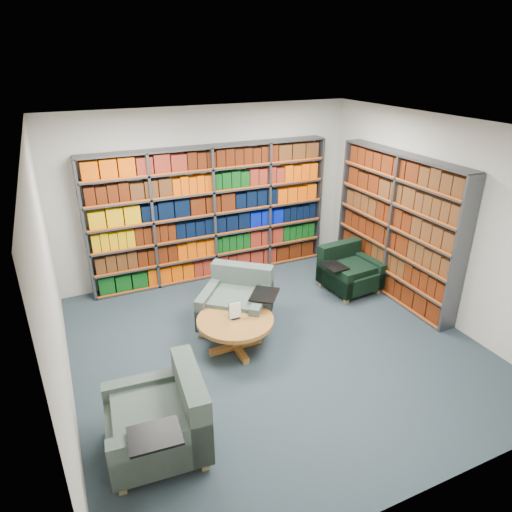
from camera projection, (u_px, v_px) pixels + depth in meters
name	position (u px, v px, depth m)	size (l,w,h in m)	color
room_shell	(277.00, 248.00, 5.44)	(5.02, 5.02, 2.82)	black
bookshelf_back	(212.00, 214.00, 7.51)	(4.00, 0.28, 2.20)	#47494F
bookshelf_right	(396.00, 227.00, 6.95)	(0.28, 2.50, 2.20)	#47494F
chair_teal_left	(238.00, 303.00, 6.39)	(1.24, 1.24, 0.80)	#0B323D
chair_green_right	(347.00, 272.00, 7.38)	(0.95, 0.85, 0.71)	black
chair_teal_front	(165.00, 421.00, 4.34)	(0.98, 1.10, 0.82)	#0B323D
coffee_table	(235.00, 325.00, 5.80)	(0.98, 0.98, 0.69)	olive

